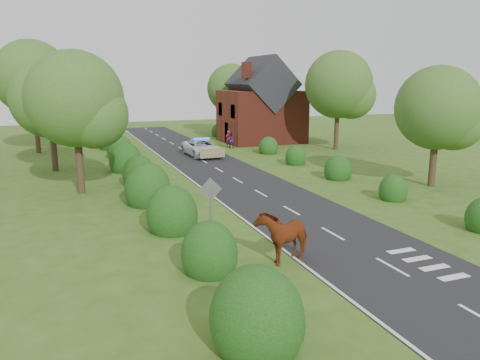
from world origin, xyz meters
name	(u,v)px	position (x,y,z in m)	size (l,w,h in m)	color
ground	(333,234)	(0.00, 0.00, 0.00)	(120.00, 120.00, 0.00)	#395816
road	(223,172)	(0.00, 15.00, 0.01)	(6.00, 70.00, 0.02)	black
road_markings	(211,179)	(-1.60, 12.93, 0.03)	(4.96, 70.00, 0.01)	white
hedgerow_left	(140,177)	(-6.51, 11.69, 0.75)	(2.75, 50.41, 3.00)	#143612
hedgerow_right	(329,168)	(6.60, 11.21, 0.55)	(2.10, 45.78, 2.10)	#143612
tree_left_a	(80,103)	(-9.75, 11.86, 5.34)	(5.74, 5.60, 8.38)	#332316
tree_left_b	(54,103)	(-11.25, 19.86, 5.04)	(5.74, 5.60, 8.07)	#332316
tree_left_c	(36,81)	(-12.70, 29.83, 6.53)	(6.97, 6.80, 10.22)	#332316
tree_left_d	(64,89)	(-10.23, 39.85, 5.64)	(6.15, 6.00, 8.89)	#332316
tree_right_a	(442,111)	(11.23, 5.87, 4.74)	(5.33, 5.20, 7.56)	#332316
tree_right_b	(342,87)	(14.29, 21.84, 5.94)	(6.56, 6.40, 9.40)	#332316
tree_right_c	(234,91)	(9.27, 37.85, 5.34)	(6.15, 6.00, 8.58)	#332316
road_sign	(210,197)	(-5.00, 2.00, 1.65)	(1.06, 0.08, 2.53)	gray
house	(261,107)	(9.49, 30.00, 3.79)	(8.00, 7.40, 9.17)	maroon
cow	(283,238)	(-3.38, -1.88, 0.84)	(1.25, 2.36, 1.67)	#621B10
police_van	(202,148)	(0.64, 22.69, 0.74)	(2.73, 5.49, 1.63)	white
pedestrian_red	(228,139)	(4.66, 27.07, 0.84)	(0.61, 0.40, 1.68)	maroon
pedestrian_purple	(230,140)	(4.70, 26.50, 0.78)	(0.76, 0.59, 1.57)	#3B1C57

